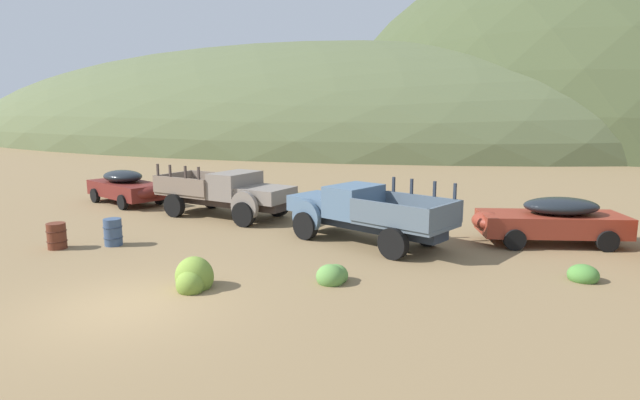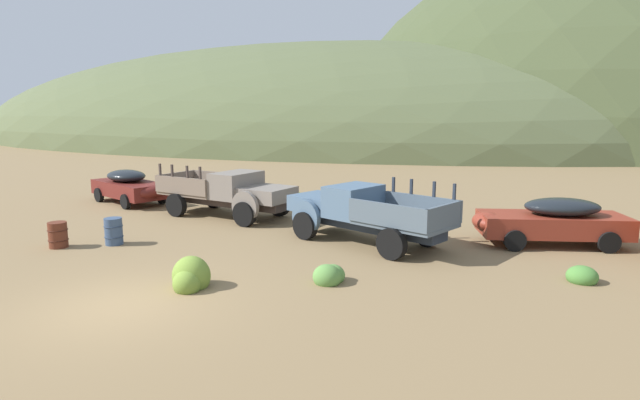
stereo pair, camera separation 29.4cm
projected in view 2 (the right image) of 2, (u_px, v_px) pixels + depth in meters
ground_plane at (121, 306)px, 11.74m from camera, size 300.00×300.00×0.00m
hill_center at (305, 141)px, 74.17m from camera, size 110.49×58.82×26.40m
hill_far_right at (607, 139)px, 77.01m from camera, size 78.96×83.73×55.53m
car_oxblood at (131, 186)px, 24.48m from camera, size 4.91×3.17×1.57m
truck_primer_gray at (235, 193)px, 21.23m from camera, size 6.21×3.16×2.16m
truck_chalk_blue at (356, 212)px, 17.37m from camera, size 6.18×3.76×2.16m
car_rust_red at (548, 221)px, 16.92m from camera, size 5.12×3.16×1.57m
oil_drum_foreground at (58, 235)px, 16.65m from camera, size 0.62×0.62×0.84m
oil_drum_by_truck at (114, 231)px, 17.02m from camera, size 0.61×0.61×0.89m
bush_lone_scrub at (329, 276)px, 13.32m from camera, size 0.76×0.88×0.64m
bush_front_right at (581, 276)px, 13.35m from camera, size 0.78×0.70×0.56m
bush_front_left at (190, 278)px, 12.91m from camera, size 0.99×1.09×1.02m
bush_between_trucks at (296, 199)px, 24.47m from camera, size 0.89×0.94×0.84m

